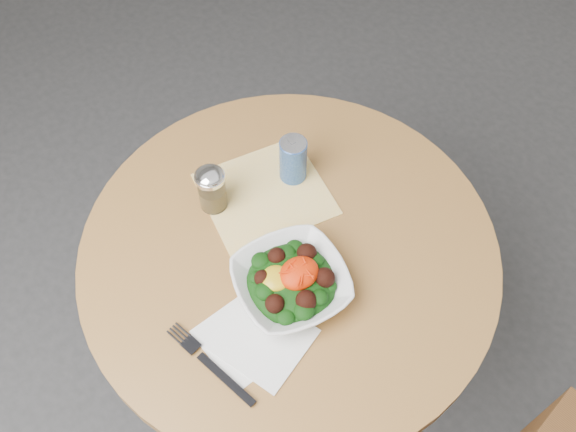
{
  "coord_description": "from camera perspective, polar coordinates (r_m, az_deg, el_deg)",
  "views": [
    {
      "loc": [
        -0.43,
        -0.55,
        1.93
      ],
      "look_at": [
        0.02,
        0.03,
        0.81
      ],
      "focal_mm": 40.0,
      "sensor_mm": 36.0,
      "label": 1
    }
  ],
  "objects": [
    {
      "name": "table",
      "position": [
        1.54,
        0.08,
        -6.57
      ],
      "size": [
        0.9,
        0.9,
        0.75
      ],
      "color": "black",
      "rests_on": "ground"
    },
    {
      "name": "cloth_napkin",
      "position": [
        1.45,
        -2.04,
        1.97
      ],
      "size": [
        0.31,
        0.3,
        0.0
      ],
      "primitive_type": "cube",
      "rotation": [
        0.0,
        0.0,
        -0.21
      ],
      "color": "orange",
      "rests_on": "table"
    },
    {
      "name": "salad_bowl",
      "position": [
        1.3,
        0.28,
        -5.89
      ],
      "size": [
        0.27,
        0.27,
        0.08
      ],
      "color": "white",
      "rests_on": "table"
    },
    {
      "name": "beverage_can",
      "position": [
        1.43,
        0.46,
        5.02
      ],
      "size": [
        0.06,
        0.06,
        0.12
      ],
      "color": "navy",
      "rests_on": "table"
    },
    {
      "name": "ground",
      "position": [
        2.05,
        0.06,
        -13.54
      ],
      "size": [
        6.0,
        6.0,
        0.0
      ],
      "primitive_type": "plane",
      "color": "#323235",
      "rests_on": "ground"
    },
    {
      "name": "fork",
      "position": [
        1.26,
        -7.12,
        -12.75
      ],
      "size": [
        0.06,
        0.23,
        0.0
      ],
      "color": "black",
      "rests_on": "table"
    },
    {
      "name": "paper_napkins",
      "position": [
        1.28,
        -2.94,
        -10.83
      ],
      "size": [
        0.21,
        0.21,
        0.0
      ],
      "color": "white",
      "rests_on": "table"
    },
    {
      "name": "spice_shaker",
      "position": [
        1.39,
        -6.8,
        2.39
      ],
      "size": [
        0.07,
        0.07,
        0.12
      ],
      "color": "silver",
      "rests_on": "table"
    }
  ]
}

